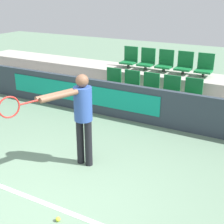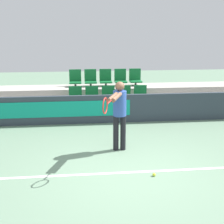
% 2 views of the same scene
% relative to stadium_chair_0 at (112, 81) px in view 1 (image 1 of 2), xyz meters
% --- Properties ---
extents(ground_plane, '(30.00, 30.00, 0.00)m').
position_rel_stadium_chair_0_xyz_m(ground_plane, '(1.07, -4.14, -0.66)').
color(ground_plane, slate).
extents(court_baseline, '(5.57, 0.08, 0.01)m').
position_rel_stadium_chair_0_xyz_m(court_baseline, '(1.07, -4.20, -0.65)').
color(court_baseline, white).
rests_on(court_baseline, ground).
extents(barrier_wall, '(12.93, 0.14, 0.87)m').
position_rel_stadium_chair_0_xyz_m(barrier_wall, '(1.03, -0.73, -0.22)').
color(barrier_wall, '#2D3842').
rests_on(barrier_wall, ground).
extents(bleacher_tier_front, '(12.53, 1.05, 0.41)m').
position_rel_stadium_chair_0_xyz_m(bleacher_tier_front, '(1.07, -0.13, -0.45)').
color(bleacher_tier_front, '#ADA89E').
rests_on(bleacher_tier_front, ground).
extents(bleacher_tier_middle, '(12.53, 1.05, 0.83)m').
position_rel_stadium_chair_0_xyz_m(bleacher_tier_middle, '(1.07, 0.92, -0.24)').
color(bleacher_tier_middle, '#ADA89E').
rests_on(bleacher_tier_middle, ground).
extents(stadium_chair_0, '(0.42, 0.39, 0.58)m').
position_rel_stadium_chair_0_xyz_m(stadium_chair_0, '(0.00, 0.00, 0.00)').
color(stadium_chair_0, '#333333').
rests_on(stadium_chair_0, bleacher_tier_front).
extents(stadium_chair_1, '(0.42, 0.39, 0.58)m').
position_rel_stadium_chair_0_xyz_m(stadium_chair_1, '(0.54, 0.00, 0.00)').
color(stadium_chair_1, '#333333').
rests_on(stadium_chair_1, bleacher_tier_front).
extents(stadium_chair_2, '(0.42, 0.39, 0.58)m').
position_rel_stadium_chair_0_xyz_m(stadium_chair_2, '(1.07, 0.00, 0.00)').
color(stadium_chair_2, '#333333').
rests_on(stadium_chair_2, bleacher_tier_front).
extents(stadium_chair_3, '(0.42, 0.39, 0.58)m').
position_rel_stadium_chair_0_xyz_m(stadium_chair_3, '(1.61, 0.00, 0.00)').
color(stadium_chair_3, '#333333').
rests_on(stadium_chair_3, bleacher_tier_front).
extents(stadium_chair_4, '(0.42, 0.39, 0.58)m').
position_rel_stadium_chair_0_xyz_m(stadium_chair_4, '(2.14, 0.00, 0.00)').
color(stadium_chair_4, '#333333').
rests_on(stadium_chair_4, bleacher_tier_front).
extents(stadium_chair_5, '(0.42, 0.39, 0.58)m').
position_rel_stadium_chair_0_xyz_m(stadium_chair_5, '(0.00, 1.05, 0.41)').
color(stadium_chair_5, '#333333').
rests_on(stadium_chair_5, bleacher_tier_middle).
extents(stadium_chair_6, '(0.42, 0.39, 0.58)m').
position_rel_stadium_chair_0_xyz_m(stadium_chair_6, '(0.54, 1.05, 0.41)').
color(stadium_chair_6, '#333333').
rests_on(stadium_chair_6, bleacher_tier_middle).
extents(stadium_chair_7, '(0.42, 0.39, 0.58)m').
position_rel_stadium_chair_0_xyz_m(stadium_chair_7, '(1.07, 1.05, 0.41)').
color(stadium_chair_7, '#333333').
rests_on(stadium_chair_7, bleacher_tier_middle).
extents(stadium_chair_8, '(0.42, 0.39, 0.58)m').
position_rel_stadium_chair_0_xyz_m(stadium_chair_8, '(1.61, 1.05, 0.41)').
color(stadium_chair_8, '#333333').
rests_on(stadium_chair_8, bleacher_tier_middle).
extents(stadium_chair_9, '(0.42, 0.39, 0.58)m').
position_rel_stadium_chair_0_xyz_m(stadium_chair_9, '(2.14, 1.05, 0.41)').
color(stadium_chair_9, '#333333').
rests_on(stadium_chair_9, bleacher_tier_middle).
extents(tennis_player, '(0.66, 1.50, 1.65)m').
position_rel_stadium_chair_0_xyz_m(tennis_player, '(1.02, -3.04, 0.37)').
color(tennis_player, black).
rests_on(tennis_player, ground).
extents(tennis_ball, '(0.07, 0.07, 0.07)m').
position_rel_stadium_chair_0_xyz_m(tennis_ball, '(1.55, -4.41, -0.62)').
color(tennis_ball, '#CCDB33').
rests_on(tennis_ball, ground).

